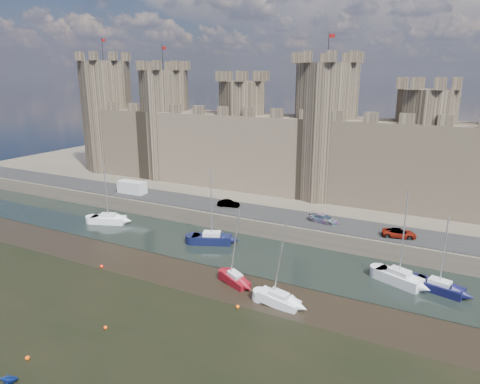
{
  "coord_description": "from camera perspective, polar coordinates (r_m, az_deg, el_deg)",
  "views": [
    {
      "loc": [
        23.13,
        -24.79,
        23.63
      ],
      "look_at": [
        -1.03,
        22.0,
        9.16
      ],
      "focal_mm": 32.0,
      "sensor_mm": 36.0,
      "label": 1
    }
  ],
  "objects": [
    {
      "name": "car_2",
      "position": [
        64.3,
        11.13,
        -3.53
      ],
      "size": [
        4.59,
        2.43,
        1.27
      ],
      "primitive_type": "imported",
      "rotation": [
        0.0,
        0.0,
        1.42
      ],
      "color": "gray",
      "rests_on": "quay"
    },
    {
      "name": "buoy_3",
      "position": [
        46.27,
        -0.33,
        -15.04
      ],
      "size": [
        0.42,
        0.42,
        0.42
      ],
      "primitive_type": "sphere",
      "color": "#FF620B",
      "rests_on": "ground"
    },
    {
      "name": "castle",
      "position": [
        77.5,
        9.17,
        6.29
      ],
      "size": [
        108.5,
        11.0,
        29.0
      ],
      "color": "#42382B",
      "rests_on": "quay"
    },
    {
      "name": "sailboat_4",
      "position": [
        50.78,
        -0.68,
        -11.49
      ],
      "size": [
        4.22,
        2.93,
        9.2
      ],
      "rotation": [
        0.0,
        0.0,
        -0.4
      ],
      "color": "maroon",
      "rests_on": "ground"
    },
    {
      "name": "car_0",
      "position": [
        82.11,
        -14.9,
        0.34
      ],
      "size": [
        3.63,
        2.1,
        1.16
      ],
      "primitive_type": "imported",
      "rotation": [
        0.0,
        0.0,
        1.8
      ],
      "color": "gray",
      "rests_on": "quay"
    },
    {
      "name": "buoy_1",
      "position": [
        57.6,
        -17.97,
        -9.41
      ],
      "size": [
        0.46,
        0.46,
        0.46
      ],
      "primitive_type": "sphere",
      "color": "red",
      "rests_on": "ground"
    },
    {
      "name": "car_1",
      "position": [
        70.6,
        -1.55,
        -1.55
      ],
      "size": [
        3.8,
        1.96,
        1.19
      ],
      "primitive_type": "imported",
      "rotation": [
        0.0,
        0.0,
        1.77
      ],
      "color": "gray",
      "rests_on": "quay"
    },
    {
      "name": "quay",
      "position": [
        90.69,
        11.68,
        0.75
      ],
      "size": [
        160.0,
        60.0,
        2.5
      ],
      "primitive_type": "cube",
      "color": "#4C443A",
      "rests_on": "ground"
    },
    {
      "name": "ground",
      "position": [
        41.33,
        -13.67,
        -20.0
      ],
      "size": [
        160.0,
        160.0,
        0.0
      ],
      "primitive_type": "plane",
      "color": "black",
      "rests_on": "ground"
    },
    {
      "name": "sailboat_5",
      "position": [
        46.8,
        5.2,
        -14.03
      ],
      "size": [
        4.58,
        2.03,
        9.67
      ],
      "rotation": [
        0.0,
        0.0,
        -0.06
      ],
      "color": "white",
      "rests_on": "ground"
    },
    {
      "name": "sailboat_2",
      "position": [
        53.94,
        20.43,
        -10.62
      ],
      "size": [
        5.66,
        3.87,
        11.39
      ],
      "rotation": [
        0.0,
        0.0,
        -0.38
      ],
      "color": "silver",
      "rests_on": "ground"
    },
    {
      "name": "dinghy_1",
      "position": [
        41.19,
        -28.43,
        -21.06
      ],
      "size": [
        1.94,
        1.85,
        0.8
      ],
      "primitive_type": "imported",
      "rotation": [
        1.57,
        0.0,
        2.04
      ],
      "color": "navy",
      "rests_on": "ground"
    },
    {
      "name": "car_3",
      "position": [
        61.41,
        20.46,
        -5.17
      ],
      "size": [
        4.76,
        2.94,
        1.23
      ],
      "primitive_type": "imported",
      "rotation": [
        0.0,
        0.0,
        1.79
      ],
      "color": "gray",
      "rests_on": "quay"
    },
    {
      "name": "van",
      "position": [
        80.9,
        -14.19,
        0.59
      ],
      "size": [
        5.36,
        2.29,
        2.31
      ],
      "primitive_type": "cube",
      "rotation": [
        0.0,
        0.0,
        0.03
      ],
      "color": "silver",
      "rests_on": "quay"
    },
    {
      "name": "sailboat_3",
      "position": [
        53.95,
        25.03,
        -11.32
      ],
      "size": [
        5.45,
        3.27,
        8.95
      ],
      "rotation": [
        0.0,
        0.0,
        -0.27
      ],
      "color": "black",
      "rests_on": "ground"
    },
    {
      "name": "sailboat_0",
      "position": [
        73.44,
        -17.15,
        -3.46
      ],
      "size": [
        5.92,
        3.9,
        10.32
      ],
      "rotation": [
        0.0,
        0.0,
        0.35
      ],
      "color": "white",
      "rests_on": "ground"
    },
    {
      "name": "water_channel",
      "position": [
        58.92,
        1.8,
        -8.24
      ],
      "size": [
        160.0,
        12.0,
        0.08
      ],
      "primitive_type": "cube",
      "color": "black",
      "rests_on": "ground"
    },
    {
      "name": "road",
      "position": [
        66.6,
        5.54,
        -3.16
      ],
      "size": [
        160.0,
        7.0,
        0.1
      ],
      "primitive_type": "cube",
      "color": "black",
      "rests_on": "quay"
    },
    {
      "name": "sailboat_1",
      "position": [
        62.1,
        -3.77,
        -6.18
      ],
      "size": [
        6.0,
        4.17,
        11.21
      ],
      "rotation": [
        0.0,
        0.0,
        0.4
      ],
      "color": "black",
      "rests_on": "ground"
    },
    {
      "name": "buoy_4",
      "position": [
        43.29,
        -26.47,
        -19.2
      ],
      "size": [
        0.41,
        0.41,
        0.41
      ],
      "primitive_type": "sphere",
      "color": "#F6510A",
      "rests_on": "ground"
    },
    {
      "name": "buoy_0",
      "position": [
        44.96,
        -17.49,
        -16.85
      ],
      "size": [
        0.37,
        0.37,
        0.37
      ],
      "primitive_type": "sphere",
      "color": "#FF480B",
      "rests_on": "ground"
    }
  ]
}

